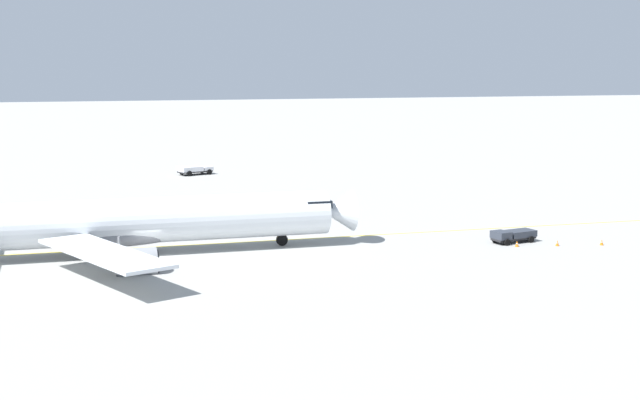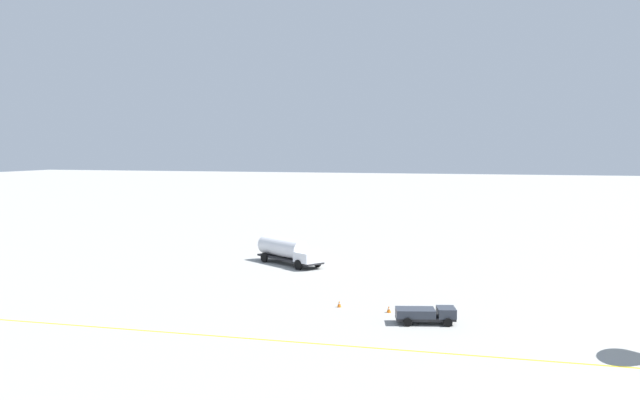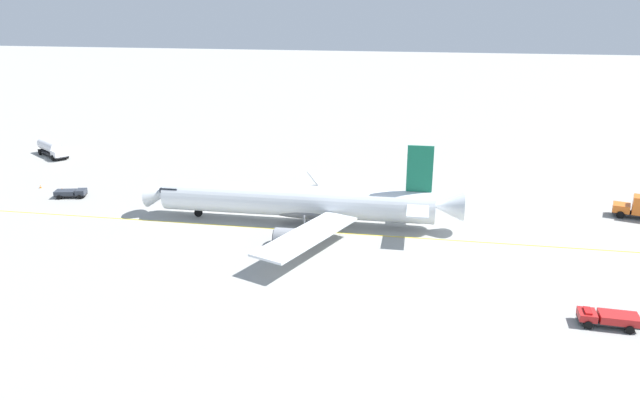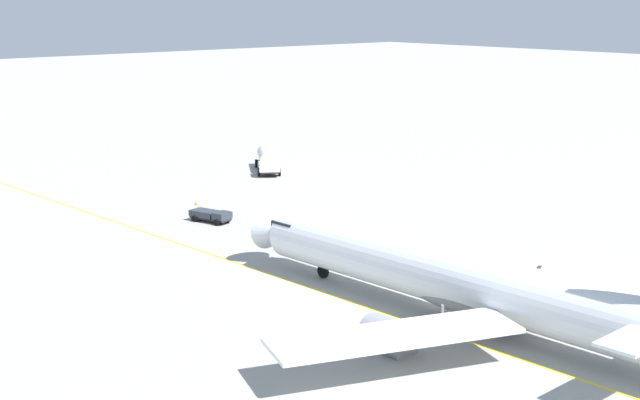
{
  "view_description": "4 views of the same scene",
  "coord_description": "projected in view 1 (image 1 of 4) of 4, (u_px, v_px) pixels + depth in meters",
  "views": [
    {
      "loc": [
        -82.0,
        5.19,
        17.72
      ],
      "look_at": [
        0.23,
        -15.74,
        4.61
      ],
      "focal_mm": 52.36,
      "sensor_mm": 36.0,
      "label": 1
    },
    {
      "loc": [
        49.04,
        -27.98,
        13.11
      ],
      "look_at": [
        -1.15,
        -42.69,
        9.11
      ],
      "focal_mm": 38.36,
      "sensor_mm": 36.0,
      "label": 2
    },
    {
      "loc": [
        72.12,
        18.33,
        27.2
      ],
      "look_at": [
        -0.96,
        3.44,
        2.27
      ],
      "focal_mm": 32.76,
      "sensor_mm": 36.0,
      "label": 3
    },
    {
      "loc": [
        50.06,
        40.76,
        22.38
      ],
      "look_at": [
        0.23,
        -15.74,
        5.66
      ],
      "focal_mm": 51.06,
      "sensor_mm": 36.0,
      "label": 4
    }
  ],
  "objects": [
    {
      "name": "ground_plane",
      "position": [
        149.0,
        258.0,
        82.51
      ],
      "size": [
        600.0,
        600.0,
        0.0
      ],
      "primitive_type": "plane",
      "color": "#9E9E99"
    },
    {
      "name": "baggage_truck_truck",
      "position": [
        513.0,
        235.0,
        89.48
      ],
      "size": [
        2.88,
        4.71,
        1.22
      ],
      "rotation": [
        0.0,
        0.0,
        1.82
      ],
      "color": "#232326",
      "rests_on": "ground_plane"
    },
    {
      "name": "safety_cone_near",
      "position": [
        517.0,
        244.0,
        87.53
      ],
      "size": [
        0.36,
        0.36,
        0.55
      ],
      "color": "orange",
      "rests_on": "ground_plane"
    },
    {
      "name": "safety_cone_far",
      "position": [
        602.0,
        242.0,
        88.27
      ],
      "size": [
        0.36,
        0.36,
        0.55
      ],
      "color": "orange",
      "rests_on": "ground_plane"
    },
    {
      "name": "taxiway_centreline",
      "position": [
        198.0,
        245.0,
        88.58
      ],
      "size": [
        4.24,
        155.09,
        0.01
      ],
      "rotation": [
        0.0,
        0.0,
        4.74
      ],
      "color": "yellow",
      "rests_on": "ground_plane"
    },
    {
      "name": "pushback_tug_truck",
      "position": [
        194.0,
        169.0,
        140.68
      ],
      "size": [
        4.08,
        5.57,
        1.3
      ],
      "rotation": [
        0.0,
        0.0,
        5.07
      ],
      "color": "#232326",
      "rests_on": "ground_plane"
    },
    {
      "name": "airliner_main",
      "position": [
        130.0,
        223.0,
        83.83
      ],
      "size": [
        36.12,
        41.92,
        11.43
      ],
      "rotation": [
        0.0,
        0.0,
        4.74
      ],
      "color": "silver",
      "rests_on": "ground_plane"
    },
    {
      "name": "safety_cone_mid",
      "position": [
        557.0,
        243.0,
        87.88
      ],
      "size": [
        0.36,
        0.36,
        0.55
      ],
      "color": "orange",
      "rests_on": "ground_plane"
    }
  ]
}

